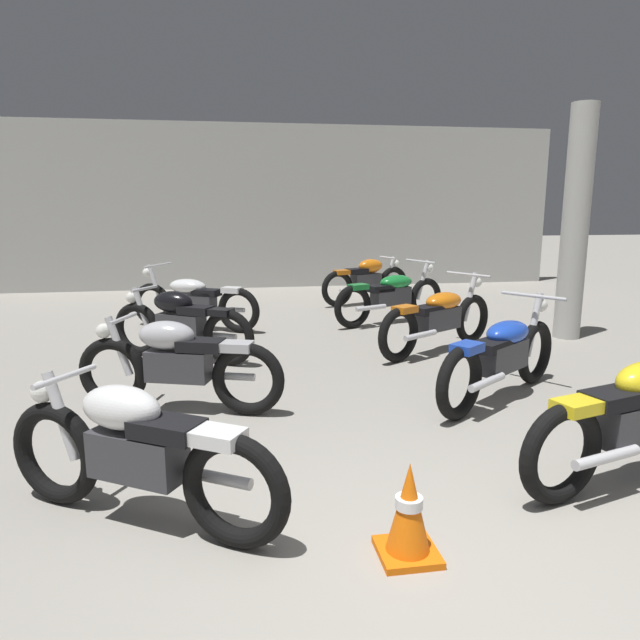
% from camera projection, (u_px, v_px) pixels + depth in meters
% --- Properties ---
extents(ground_plane, '(60.00, 60.00, 0.00)m').
position_uv_depth(ground_plane, '(466.00, 608.00, 2.75)').
color(ground_plane, gray).
extents(back_wall, '(13.17, 0.24, 3.60)m').
position_uv_depth(back_wall, '(271.00, 207.00, 13.00)').
color(back_wall, '#B2B2AD').
rests_on(back_wall, ground).
extents(support_pillar, '(0.36, 0.36, 3.20)m').
position_uv_depth(support_pillar, '(575.00, 224.00, 7.99)').
color(support_pillar, '#B2B2AD').
rests_on(support_pillar, ground).
extents(motorcycle_left_row_0, '(1.74, 1.12, 0.88)m').
position_uv_depth(motorcycle_left_row_0, '(137.00, 451.00, 3.39)').
color(motorcycle_left_row_0, black).
rests_on(motorcycle_left_row_0, ground).
extents(motorcycle_left_row_1, '(1.90, 0.76, 0.88)m').
position_uv_depth(motorcycle_left_row_1, '(178.00, 363.00, 5.26)').
color(motorcycle_left_row_1, black).
rests_on(motorcycle_left_row_1, ground).
extents(motorcycle_left_row_2, '(1.76, 1.09, 0.88)m').
position_uv_depth(motorcycle_left_row_2, '(181.00, 323.00, 7.01)').
color(motorcycle_left_row_2, black).
rests_on(motorcycle_left_row_2, ground).
extents(motorcycle_left_row_3, '(1.96, 1.17, 0.97)m').
position_uv_depth(motorcycle_left_row_3, '(193.00, 300.00, 8.76)').
color(motorcycle_left_row_3, black).
rests_on(motorcycle_left_row_3, ground).
extents(motorcycle_right_row_0, '(1.92, 0.73, 0.88)m').
position_uv_depth(motorcycle_right_row_0, '(634.00, 419.00, 3.90)').
color(motorcycle_right_row_0, black).
rests_on(motorcycle_right_row_0, ground).
extents(motorcycle_right_row_1, '(1.82, 1.37, 0.97)m').
position_uv_depth(motorcycle_right_row_1, '(502.00, 354.00, 5.59)').
color(motorcycle_right_row_1, black).
rests_on(motorcycle_right_row_1, ground).
extents(motorcycle_right_row_2, '(1.91, 1.23, 0.97)m').
position_uv_depth(motorcycle_right_row_2, '(439.00, 317.00, 7.41)').
color(motorcycle_right_row_2, black).
rests_on(motorcycle_right_row_2, ground).
extents(motorcycle_right_row_3, '(2.03, 1.05, 0.97)m').
position_uv_depth(motorcycle_right_row_3, '(392.00, 295.00, 9.21)').
color(motorcycle_right_row_3, black).
rests_on(motorcycle_right_row_3, ground).
extents(motorcycle_right_row_4, '(1.87, 0.84, 0.88)m').
position_uv_depth(motorcycle_right_row_4, '(367.00, 280.00, 11.01)').
color(motorcycle_right_row_4, black).
rests_on(motorcycle_right_row_4, ground).
extents(traffic_cone, '(0.32, 0.32, 0.54)m').
position_uv_depth(traffic_cone, '(409.00, 512.00, 3.10)').
color(traffic_cone, orange).
rests_on(traffic_cone, ground).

